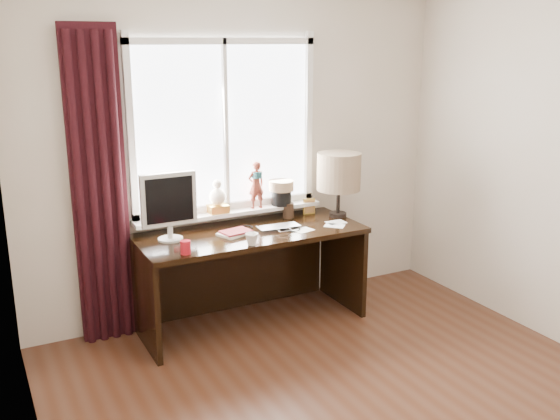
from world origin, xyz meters
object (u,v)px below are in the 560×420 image
laptop (279,227)px  mug (252,239)px  desk (246,258)px  table_lamp (339,172)px  red_cup (186,247)px  monitor (169,202)px

laptop → mug: size_ratio=3.56×
desk → table_lamp: bearing=-3.5°
red_cup → desk: bearing=31.1°
red_cup → desk: size_ratio=0.05×
monitor → table_lamp: table_lamp is taller
laptop → table_lamp: size_ratio=0.63×
mug → table_lamp: bearing=20.5°
laptop → mug: (-0.34, -0.26, 0.03)m
table_lamp → desk: bearing=176.5°
desk → monitor: monitor is taller
mug → monitor: monitor is taller
desk → table_lamp: (0.80, -0.05, 0.61)m
desk → table_lamp: size_ratio=3.27×
laptop → table_lamp: 0.69m
laptop → mug: bearing=-140.5°
red_cup → monitor: size_ratio=0.19×
red_cup → desk: (0.60, 0.36, -0.29)m
desk → mug: bearing=-108.2°
mug → monitor: (-0.47, 0.37, 0.23)m
laptop → desk: 0.36m
desk → monitor: bearing=-177.4°
table_lamp → monitor: bearing=179.1°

